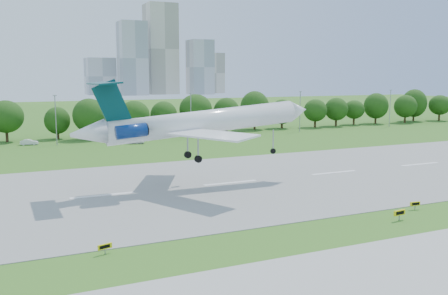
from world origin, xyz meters
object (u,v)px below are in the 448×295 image
service_vehicle_b (136,141)px  airliner (193,122)px  taxi_sign_left (105,247)px  service_vehicle_a (29,142)px

service_vehicle_b → airliner: bearing=-167.0°
airliner → taxi_sign_left: 31.09m
service_vehicle_b → service_vehicle_a: bearing=88.2°
airliner → taxi_sign_left: (-18.12, -23.54, -9.17)m
service_vehicle_a → taxi_sign_left: bearing=-169.0°
service_vehicle_a → service_vehicle_b: size_ratio=1.04×
taxi_sign_left → service_vehicle_b: size_ratio=0.36×
taxi_sign_left → service_vehicle_a: bearing=75.9°
taxi_sign_left → airliner: bearing=37.0°
taxi_sign_left → service_vehicle_a: service_vehicle_a is taller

